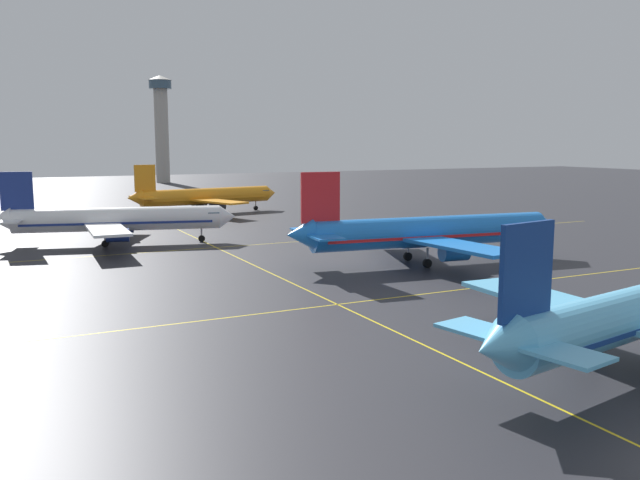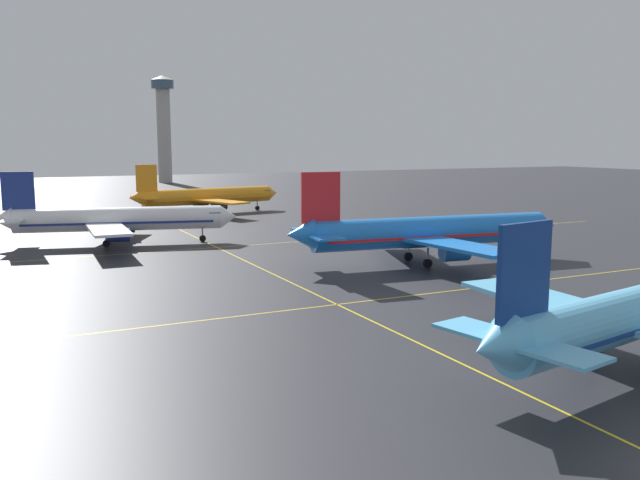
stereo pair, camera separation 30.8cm
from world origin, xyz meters
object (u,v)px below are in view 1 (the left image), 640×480
Objects in this scene: airliner_third_row at (115,220)px; airliner_far_left_stand at (205,197)px; airliner_second_row at (428,232)px; control_tower at (161,121)px.

airliner_third_row reaches higher than airliner_far_left_stand.
control_tower reaches higher than airliner_second_row.
airliner_second_row reaches higher than airliner_third_row.
airliner_third_row is 160.85m from control_tower.
airliner_second_row is 72.55m from airliner_far_left_stand.
airliner_far_left_stand is (-8.47, 72.05, -0.39)m from airliner_second_row.
airliner_far_left_stand is at bearing -98.57° from control_tower.
airliner_far_left_stand is 0.87× the size of control_tower.
control_tower is (42.75, 153.83, 19.53)m from airliner_third_row.
control_tower is (17.52, 116.26, 19.65)m from airliner_far_left_stand.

